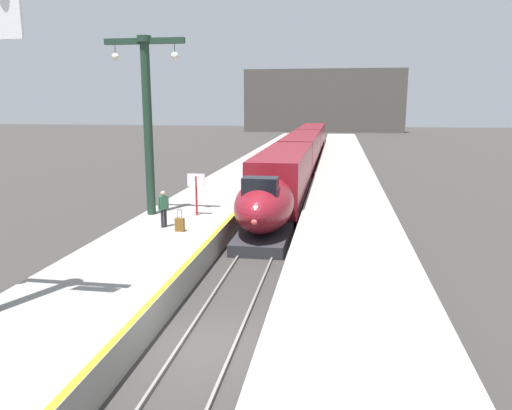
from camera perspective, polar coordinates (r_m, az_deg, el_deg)
ground_plane at (r=14.30m, az=-5.63°, el=-16.05°), size 260.00×260.00×0.00m
platform_left at (r=38.18m, az=-2.01°, el=2.52°), size 4.80×110.00×1.05m
platform_right at (r=37.46m, az=10.24°, el=2.16°), size 4.80×110.00×1.05m
platform_left_safety_stripe at (r=37.72m, az=1.39°, el=3.22°), size 0.20×107.80×0.01m
rail_main_left at (r=40.45m, az=3.35°, el=2.36°), size 0.08×110.00×0.12m
rail_main_right at (r=40.32m, az=5.47°, el=2.30°), size 0.08×110.00×0.12m
highspeed_train_main at (r=47.84m, az=5.27°, el=6.09°), size 2.92×56.30×3.60m
station_column_mid at (r=25.22m, az=-12.46°, el=10.76°), size 4.00×0.68×8.73m
passenger_near_edge at (r=22.80m, az=-10.66°, el=-0.12°), size 0.40×0.48×1.69m
rolling_suitcase at (r=22.11m, az=-8.80°, el=-2.25°), size 0.40×0.22×0.98m
departure_info_board at (r=24.91m, az=-6.93°, el=2.21°), size 0.90×0.10×2.12m
terminus_back_wall at (r=114.24m, az=7.79°, el=11.84°), size 36.00×2.00×14.00m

